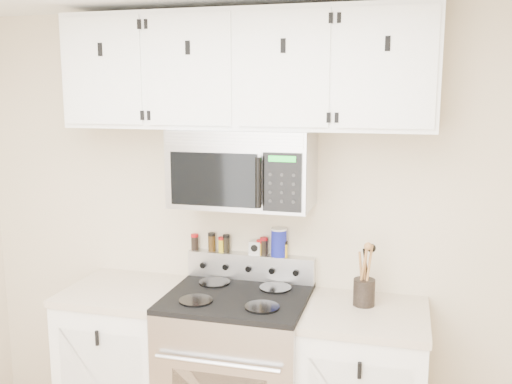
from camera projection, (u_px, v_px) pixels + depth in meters
The scene contains 15 objects.
back_wall at pixel (252, 228), 3.35m from camera, with size 3.50×0.01×2.50m, color beige.
range at pixel (238, 374), 3.18m from camera, with size 0.76×0.65×1.10m.
base_cabinet_left at pixel (127, 361), 3.38m from camera, with size 0.64×0.62×0.92m.
microwave at pixel (243, 168), 3.10m from camera, with size 0.76×0.44×0.42m.
upper_cabinets at pixel (244, 71), 3.04m from camera, with size 2.00×0.35×0.62m.
utensil_crock at pixel (364, 290), 3.02m from camera, with size 0.11×0.11×0.33m.
kitchen_timer at pixel (256, 248), 3.33m from camera, with size 0.07×0.06×0.08m, color silver.
salt_canister at pixel (279, 242), 3.29m from camera, with size 0.09×0.09×0.17m.
spice_jar_0 at pixel (195, 242), 3.42m from camera, with size 0.05×0.05×0.10m.
spice_jar_1 at pixel (212, 242), 3.39m from camera, with size 0.04×0.04×0.11m.
spice_jar_2 at pixel (222, 244), 3.38m from camera, with size 0.04×0.04×0.09m.
spice_jar_3 at pixel (226, 243), 3.37m from camera, with size 0.04×0.04×0.11m.
spice_jar_4 at pixel (260, 247), 3.32m from camera, with size 0.04×0.04×0.09m.
spice_jar_5 at pixel (264, 246), 3.31m from camera, with size 0.05×0.05×0.11m.
spice_jar_6 at pixel (284, 249), 3.28m from camera, with size 0.04×0.04×0.09m.
Camera 1 is at (0.86, -1.40, 2.04)m, focal length 40.00 mm.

